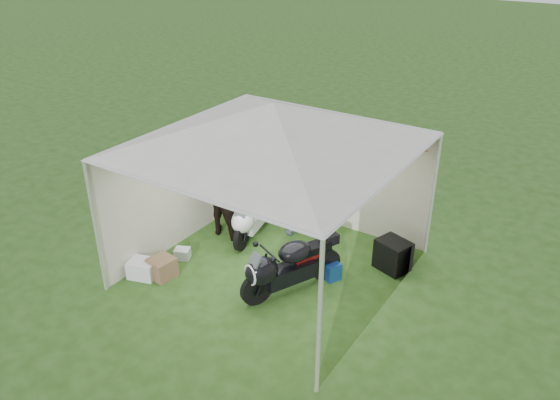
% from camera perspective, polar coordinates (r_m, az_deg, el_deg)
% --- Properties ---
extents(ground, '(80.00, 80.00, 0.00)m').
position_cam_1_polar(ground, '(9.60, -0.61, -7.24)').
color(ground, '#234613').
rests_on(ground, ground).
extents(canopy_tent, '(5.66, 5.66, 3.00)m').
position_cam_1_polar(canopy_tent, '(8.44, -0.57, 7.45)').
color(canopy_tent, silver).
rests_on(canopy_tent, ground).
extents(motorcycle_white, '(0.64, 1.78, 0.88)m').
position_cam_1_polar(motorcycle_white, '(10.34, -2.85, -1.35)').
color(motorcycle_white, black).
rests_on(motorcycle_white, ground).
extents(motorcycle_black, '(1.00, 1.75, 0.92)m').
position_cam_1_polar(motorcycle_black, '(8.76, 0.70, -6.88)').
color(motorcycle_black, black).
rests_on(motorcycle_black, ground).
extents(paddock_stand, '(0.48, 0.40, 0.31)m').
position_cam_1_polar(paddock_stand, '(9.38, 5.11, -7.14)').
color(paddock_stand, blue).
rests_on(paddock_stand, ground).
extents(person_dark_jacket, '(0.97, 0.78, 1.91)m').
position_cam_1_polar(person_dark_jacket, '(10.30, -5.77, 1.32)').
color(person_dark_jacket, black).
rests_on(person_dark_jacket, ground).
extents(person_blue_jacket, '(0.78, 0.86, 1.97)m').
position_cam_1_polar(person_blue_jacket, '(10.21, 1.93, 1.36)').
color(person_blue_jacket, slate).
rests_on(person_blue_jacket, ground).
extents(equipment_box, '(0.66, 0.59, 0.55)m').
position_cam_1_polar(equipment_box, '(9.67, 11.71, -5.65)').
color(equipment_box, black).
rests_on(equipment_box, ground).
extents(crate_0, '(0.55, 0.48, 0.31)m').
position_cam_1_polar(crate_0, '(9.62, -14.12, -6.97)').
color(crate_0, silver).
rests_on(crate_0, ground).
extents(crate_1, '(0.45, 0.45, 0.35)m').
position_cam_1_polar(crate_1, '(9.54, -12.21, -6.91)').
color(crate_1, brown).
rests_on(crate_1, ground).
extents(crate_2, '(0.33, 0.31, 0.19)m').
position_cam_1_polar(crate_2, '(9.99, -10.16, -5.53)').
color(crate_2, silver).
rests_on(crate_2, ground).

